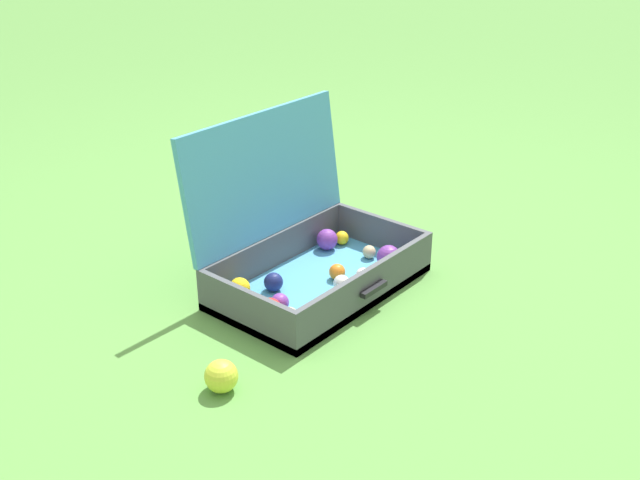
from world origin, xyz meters
name	(u,v)px	position (x,y,z in m)	size (l,w,h in m)	color
ground_plane	(307,291)	(0.00, 0.00, 0.00)	(16.00, 16.00, 0.00)	#569342
open_suitcase	(305,250)	(0.03, 0.03, 0.12)	(0.66, 0.48, 0.53)	#4799C6
stray_ball_on_grass	(221,376)	(-0.53, -0.17, 0.04)	(0.09, 0.09, 0.09)	#CCDB38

